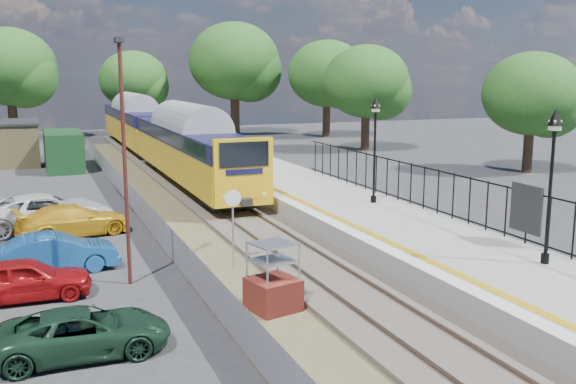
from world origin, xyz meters
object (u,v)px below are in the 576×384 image
train (157,132)px  brick_plinth (273,278)px  carpark_lamp (124,149)px  car_red (25,279)px  car_blue (56,253)px  car_white (47,212)px  victorian_lamp_south (553,150)px  car_yellow (74,221)px  speed_sign (233,216)px  car_green (83,332)px  victorian_lamp_north (375,125)px

train → brick_plinth: (-2.60, -30.96, -1.39)m
carpark_lamp → car_red: size_ratio=2.03×
train → carpark_lamp: (-5.92, -27.07, 1.92)m
carpark_lamp → car_blue: size_ratio=1.90×
brick_plinth → car_white: bearing=113.7°
victorian_lamp_south → car_yellow: (-12.63, 12.36, -3.65)m
speed_sign → car_green: speed_sign is taller
train → car_blue: train is taller
speed_sign → car_blue: 5.98m
victorian_lamp_north → car_green: victorian_lamp_north is taller
train → brick_plinth: 31.10m
car_red → speed_sign: bearing=-84.9°
train → car_green: train is taller
car_red → train: bearing=-17.1°
victorian_lamp_north → carpark_lamp: carpark_lamp is taller
car_yellow → car_white: size_ratio=0.82×
brick_plinth → car_white: 13.66m
car_red → victorian_lamp_south: bearing=-108.4°
train → victorian_lamp_south: bearing=-80.4°
brick_plinth → car_blue: bearing=131.9°
car_green → car_white: size_ratio=0.73×
victorian_lamp_north → speed_sign: size_ratio=1.67×
train → car_red: train is taller
train → car_green: bearing=-103.5°
speed_sign → car_blue: speed_sign is taller
speed_sign → car_yellow: bearing=128.7°
victorian_lamp_north → brick_plinth: bearing=-133.0°
brick_plinth → car_yellow: (-4.53, 10.84, -0.31)m
victorian_lamp_north → car_blue: (-13.30, -2.46, -3.65)m
carpark_lamp → car_red: carpark_lamp is taller
car_blue → car_white: size_ratio=0.72×
car_red → car_white: bearing=-4.5°
victorian_lamp_south → victorian_lamp_north: 10.00m
speed_sign → car_white: size_ratio=0.50×
car_green → car_yellow: 11.80m
train → car_red: bearing=-108.1°
victorian_lamp_south → brick_plinth: 8.90m
victorian_lamp_north → car_blue: 14.01m
car_green → car_yellow: (0.54, 11.79, 0.09)m
brick_plinth → carpark_lamp: size_ratio=0.26×
brick_plinth → car_green: 5.18m
carpark_lamp → car_green: bearing=-110.0°
victorian_lamp_south → train: bearing=99.6°
speed_sign → train: bearing=89.3°
train → car_yellow: bearing=-109.5°
victorian_lamp_south → car_green: (-13.18, 0.58, -3.74)m
brick_plinth → car_red: size_ratio=0.53×
victorian_lamp_north → speed_sign: victorian_lamp_north is taller
car_red → car_white: size_ratio=0.68×
victorian_lamp_south → car_red: victorian_lamp_south is taller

